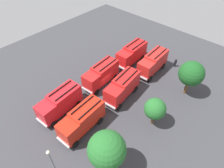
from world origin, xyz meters
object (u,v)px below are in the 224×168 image
at_px(fire_truck_3, 153,62).
at_px(firefighter_3, 120,54).
at_px(lamppost, 54,166).
at_px(tree_1, 155,109).
at_px(firefighter_2, 101,65).
at_px(tree_0, 191,74).
at_px(fire_truck_2, 60,102).
at_px(fire_truck_5, 82,119).
at_px(fire_truck_1, 101,74).
at_px(firefighter_1, 175,63).
at_px(tree_2, 107,150).
at_px(fire_truck_0, 132,53).
at_px(fire_truck_4, 122,87).
at_px(firefighter_0, 65,86).
at_px(traffic_cone_0, 147,61).

height_order(fire_truck_3, firefighter_3, fire_truck_3).
bearing_deg(lamppost, tree_1, 167.55).
distance_m(firefighter_2, tree_0, 16.17).
bearing_deg(fire_truck_3, fire_truck_2, -17.65).
bearing_deg(lamppost, fire_truck_5, -151.45).
relative_size(fire_truck_1, firefighter_1, 4.30).
xyz_separation_m(fire_truck_2, tree_2, (1.76, 11.34, 2.34)).
height_order(fire_truck_5, lamppost, lamppost).
bearing_deg(fire_truck_0, tree_1, 48.44).
relative_size(firefighter_3, tree_2, 0.26).
distance_m(fire_truck_1, tree_2, 15.62).
distance_m(firefighter_2, firefighter_3, 5.17).
distance_m(fire_truck_3, fire_truck_4, 8.80).
relative_size(fire_truck_4, firefighter_1, 4.34).
distance_m(tree_1, lamppost, 14.58).
relative_size(firefighter_0, tree_2, 0.26).
relative_size(firefighter_2, traffic_cone_0, 2.51).
bearing_deg(tree_0, fire_truck_1, -57.12).
distance_m(fire_truck_3, traffic_cone_0, 3.38).
xyz_separation_m(fire_truck_2, fire_truck_3, (-17.61, 4.81, 0.00)).
distance_m(firefighter_3, tree_0, 15.17).
bearing_deg(firefighter_3, fire_truck_3, 2.53).
relative_size(fire_truck_5, tree_2, 1.10).
distance_m(fire_truck_4, traffic_cone_0, 10.97).
xyz_separation_m(fire_truck_5, tree_2, (1.85, 6.51, 2.34)).
bearing_deg(firefighter_0, traffic_cone_0, -125.12).
relative_size(firefighter_3, tree_0, 0.27).
bearing_deg(fire_truck_2, firefighter_3, -175.33).
distance_m(firefighter_1, tree_2, 24.29).
xyz_separation_m(firefighter_1, firefighter_2, (10.31, -10.12, 0.05)).
distance_m(fire_truck_4, tree_1, 7.02).
bearing_deg(firefighter_0, fire_truck_3, -134.53).
xyz_separation_m(firefighter_0, firefighter_1, (-18.72, 10.62, -0.01)).
bearing_deg(fire_truck_1, fire_truck_3, 148.18).
distance_m(fire_truck_4, firefighter_0, 9.89).
relative_size(fire_truck_1, firefighter_2, 4.11).
relative_size(tree_2, traffic_cone_0, 9.37).
height_order(fire_truck_4, tree_0, tree_0).
xyz_separation_m(fire_truck_4, firefighter_1, (-13.12, 2.56, -1.20)).
distance_m(fire_truck_4, firefighter_1, 13.42).
height_order(fire_truck_2, tree_0, tree_0).
xyz_separation_m(tree_0, tree_1, (9.08, -0.64, -1.01)).
distance_m(firefighter_1, tree_0, 7.91).
height_order(fire_truck_0, tree_2, tree_2).
xyz_separation_m(tree_1, lamppost, (14.20, -3.14, 1.04)).
xyz_separation_m(fire_truck_5, firefighter_2, (-11.53, -7.60, -1.14)).
bearing_deg(firefighter_1, firefighter_3, 120.36).
distance_m(fire_truck_5, firefighter_3, 18.30).
distance_m(fire_truck_4, tree_0, 11.02).
xyz_separation_m(fire_truck_4, firefighter_0, (5.60, -8.07, -1.18)).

